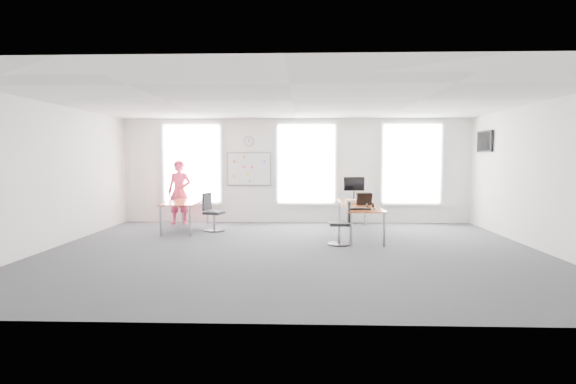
{
  "coord_description": "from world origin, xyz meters",
  "views": [
    {
      "loc": [
        0.21,
        -8.93,
        1.88
      ],
      "look_at": [
        -0.13,
        1.2,
        1.1
      ],
      "focal_mm": 28.0,
      "sensor_mm": 36.0,
      "label": 1
    }
  ],
  "objects_px": {
    "headphones": "(370,205)",
    "monitor": "(354,186)",
    "chair_left": "(212,214)",
    "keyboard": "(359,209)",
    "desk_left": "(186,203)",
    "desk_right": "(359,206)",
    "chair_right": "(342,226)",
    "person": "(179,192)"
  },
  "relations": [
    {
      "from": "chair_right",
      "to": "keyboard",
      "type": "xyz_separation_m",
      "value": [
        0.38,
        0.18,
        0.34
      ]
    },
    {
      "from": "chair_right",
      "to": "keyboard",
      "type": "relative_size",
      "value": 1.89
    },
    {
      "from": "chair_right",
      "to": "headphones",
      "type": "relative_size",
      "value": 5.38
    },
    {
      "from": "desk_left",
      "to": "headphones",
      "type": "height_order",
      "value": "headphones"
    },
    {
      "from": "desk_left",
      "to": "monitor",
      "type": "distance_m",
      "value": 4.45
    },
    {
      "from": "keyboard",
      "to": "monitor",
      "type": "height_order",
      "value": "monitor"
    },
    {
      "from": "chair_left",
      "to": "monitor",
      "type": "relative_size",
      "value": 1.58
    },
    {
      "from": "person",
      "to": "keyboard",
      "type": "xyz_separation_m",
      "value": [
        4.7,
        -2.7,
        -0.15
      ]
    },
    {
      "from": "desk_left",
      "to": "chair_left",
      "type": "height_order",
      "value": "chair_left"
    },
    {
      "from": "person",
      "to": "monitor",
      "type": "relative_size",
      "value": 2.93
    },
    {
      "from": "chair_left",
      "to": "desk_left",
      "type": "bearing_deg",
      "value": 94.43
    },
    {
      "from": "desk_right",
      "to": "keyboard",
      "type": "relative_size",
      "value": 6.13
    },
    {
      "from": "desk_right",
      "to": "monitor",
      "type": "bearing_deg",
      "value": 90.16
    },
    {
      "from": "desk_left",
      "to": "monitor",
      "type": "relative_size",
      "value": 3.34
    },
    {
      "from": "chair_right",
      "to": "person",
      "type": "xyz_separation_m",
      "value": [
        -4.32,
        2.88,
        0.49
      ]
    },
    {
      "from": "headphones",
      "to": "monitor",
      "type": "distance_m",
      "value": 1.8
    },
    {
      "from": "desk_right",
      "to": "chair_left",
      "type": "height_order",
      "value": "chair_left"
    },
    {
      "from": "desk_left",
      "to": "chair_right",
      "type": "height_order",
      "value": "chair_right"
    },
    {
      "from": "keyboard",
      "to": "headphones",
      "type": "distance_m",
      "value": 0.53
    },
    {
      "from": "chair_left",
      "to": "person",
      "type": "bearing_deg",
      "value": 61.51
    },
    {
      "from": "keyboard",
      "to": "chair_left",
      "type": "bearing_deg",
      "value": 158.03
    },
    {
      "from": "headphones",
      "to": "monitor",
      "type": "bearing_deg",
      "value": 79.47
    },
    {
      "from": "chair_left",
      "to": "person",
      "type": "distance_m",
      "value": 1.69
    },
    {
      "from": "person",
      "to": "headphones",
      "type": "distance_m",
      "value": 5.49
    },
    {
      "from": "headphones",
      "to": "chair_right",
      "type": "bearing_deg",
      "value": -153.83
    },
    {
      "from": "person",
      "to": "headphones",
      "type": "bearing_deg",
      "value": -20.34
    },
    {
      "from": "desk_left",
      "to": "headphones",
      "type": "distance_m",
      "value": 4.74
    },
    {
      "from": "desk_right",
      "to": "person",
      "type": "xyz_separation_m",
      "value": [
        -4.85,
        1.59,
        0.21
      ]
    },
    {
      "from": "chair_right",
      "to": "desk_right",
      "type": "bearing_deg",
      "value": 158.0
    },
    {
      "from": "desk_right",
      "to": "desk_left",
      "type": "bearing_deg",
      "value": 172.25
    },
    {
      "from": "chair_left",
      "to": "keyboard",
      "type": "height_order",
      "value": "chair_left"
    },
    {
      "from": "person",
      "to": "monitor",
      "type": "height_order",
      "value": "person"
    },
    {
      "from": "desk_right",
      "to": "chair_right",
      "type": "relative_size",
      "value": 3.24
    },
    {
      "from": "chair_left",
      "to": "keyboard",
      "type": "bearing_deg",
      "value": -97.61
    },
    {
      "from": "chair_right",
      "to": "keyboard",
      "type": "height_order",
      "value": "chair_right"
    },
    {
      "from": "desk_left",
      "to": "keyboard",
      "type": "distance_m",
      "value": 4.59
    },
    {
      "from": "desk_right",
      "to": "chair_right",
      "type": "xyz_separation_m",
      "value": [
        -0.53,
        -1.29,
        -0.28
      ]
    },
    {
      "from": "chair_right",
      "to": "monitor",
      "type": "relative_size",
      "value": 1.53
    },
    {
      "from": "desk_right",
      "to": "keyboard",
      "type": "xyz_separation_m",
      "value": [
        -0.14,
        -1.11,
        0.06
      ]
    },
    {
      "from": "keyboard",
      "to": "monitor",
      "type": "distance_m",
      "value": 2.24
    },
    {
      "from": "desk_right",
      "to": "headphones",
      "type": "relative_size",
      "value": 17.41
    },
    {
      "from": "headphones",
      "to": "monitor",
      "type": "height_order",
      "value": "monitor"
    }
  ]
}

